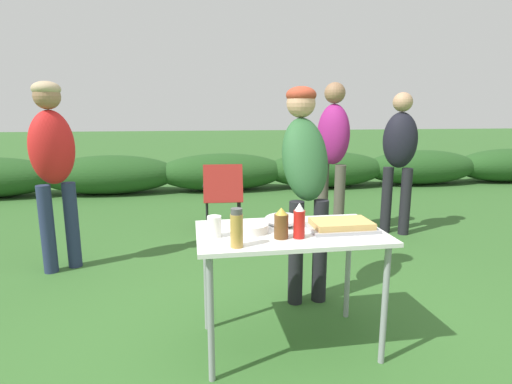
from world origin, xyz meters
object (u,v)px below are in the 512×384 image
(spice_jar, at_px, (237,228))
(camp_chair_green_behind_table, at_px, (223,193))
(standing_person_with_beanie, at_px, (53,157))
(standing_person_in_navy_coat, at_px, (305,167))
(mixing_bowl, at_px, (283,219))
(standing_person_in_gray_fleece, at_px, (399,151))
(paper_cup_stack, at_px, (214,227))
(ketchup_bottle, at_px, (299,221))
(standing_person_in_olive_jacket, at_px, (333,145))
(plate_stack, at_px, (250,228))
(food_tray, at_px, (341,225))
(folding_table, at_px, (290,243))
(beer_bottle, at_px, (281,224))

(spice_jar, xyz_separation_m, camp_chair_green_behind_table, (0.15, 2.78, -0.37))
(standing_person_with_beanie, bearing_deg, standing_person_in_navy_coat, -54.39)
(mixing_bowl, height_order, standing_person_in_gray_fleece, standing_person_in_gray_fleece)
(paper_cup_stack, bearing_deg, ketchup_bottle, -11.35)
(ketchup_bottle, relative_size, standing_person_in_olive_jacket, 0.11)
(spice_jar, bearing_deg, standing_person_in_olive_jacket, 59.86)
(plate_stack, bearing_deg, paper_cup_stack, -162.99)
(food_tray, bearing_deg, folding_table, 175.54)
(standing_person_in_gray_fleece, bearing_deg, spice_jar, -101.92)
(plate_stack, distance_m, beer_bottle, 0.22)
(paper_cup_stack, bearing_deg, mixing_bowl, 21.97)
(camp_chair_green_behind_table, bearing_deg, folding_table, -82.28)
(standing_person_in_navy_coat, bearing_deg, beer_bottle, -117.33)
(paper_cup_stack, relative_size, standing_person_in_navy_coat, 0.07)
(folding_table, bearing_deg, camp_chair_green_behind_table, 94.34)
(paper_cup_stack, height_order, ketchup_bottle, ketchup_bottle)
(ketchup_bottle, height_order, standing_person_with_beanie, standing_person_with_beanie)
(paper_cup_stack, xyz_separation_m, ketchup_bottle, (0.47, -0.09, 0.04))
(folding_table, distance_m, beer_bottle, 0.22)
(plate_stack, distance_m, paper_cup_stack, 0.23)
(food_tray, xyz_separation_m, standing_person_in_olive_jacket, (0.73, 2.17, 0.29))
(beer_bottle, height_order, standing_person_with_beanie, standing_person_with_beanie)
(food_tray, distance_m, standing_person_in_gray_fleece, 2.60)
(standing_person_in_navy_coat, height_order, standing_person_in_olive_jacket, standing_person_in_olive_jacket)
(beer_bottle, xyz_separation_m, standing_person_in_olive_jacket, (1.12, 2.27, 0.24))
(beer_bottle, bearing_deg, camp_chair_green_behind_table, 92.36)
(beer_bottle, bearing_deg, standing_person_in_navy_coat, 65.48)
(mixing_bowl, distance_m, standing_person_in_gray_fleece, 2.69)
(mixing_bowl, relative_size, standing_person_with_beanie, 0.14)
(plate_stack, distance_m, mixing_bowl, 0.25)
(mixing_bowl, bearing_deg, standing_person_with_beanie, 141.45)
(beer_bottle, height_order, standing_person_in_gray_fleece, standing_person_in_gray_fleece)
(ketchup_bottle, distance_m, spice_jar, 0.37)
(food_tray, height_order, spice_jar, spice_jar)
(standing_person_with_beanie, distance_m, standing_person_in_olive_jacket, 2.87)
(standing_person_in_olive_jacket, bearing_deg, paper_cup_stack, -77.34)
(food_tray, relative_size, standing_person_in_navy_coat, 0.24)
(mixing_bowl, xyz_separation_m, standing_person_in_navy_coat, (0.29, 0.53, 0.25))
(food_tray, bearing_deg, mixing_bowl, 153.82)
(plate_stack, bearing_deg, spice_jar, -113.16)
(paper_cup_stack, height_order, camp_chair_green_behind_table, paper_cup_stack)
(standing_person_with_beanie, relative_size, standing_person_in_olive_jacket, 0.96)
(standing_person_in_navy_coat, relative_size, standing_person_with_beanie, 0.96)
(mixing_bowl, relative_size, spice_jar, 1.15)
(spice_jar, height_order, camp_chair_green_behind_table, spice_jar)
(standing_person_in_navy_coat, xyz_separation_m, camp_chair_green_behind_table, (-0.47, 1.89, -0.56))
(ketchup_bottle, height_order, standing_person_in_olive_jacket, standing_person_in_olive_jacket)
(plate_stack, height_order, paper_cup_stack, paper_cup_stack)
(ketchup_bottle, bearing_deg, paper_cup_stack, 168.65)
(standing_person_in_gray_fleece, height_order, standing_person_with_beanie, standing_person_with_beanie)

